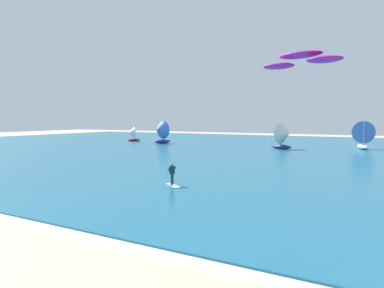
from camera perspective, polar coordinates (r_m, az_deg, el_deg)
ocean at (r=57.61m, az=16.11°, el=-0.97°), size 160.00×90.00×0.10m
shoreline_foam at (r=16.11m, az=-14.35°, el=-14.36°), size 74.69×2.04×0.01m
kitesurfer at (r=25.94m, az=-3.13°, el=-5.54°), size 1.93×1.58×1.67m
kite at (r=28.71m, az=17.38°, el=13.08°), size 7.11×4.68×1.03m
sailboat_heeled_over at (r=63.44m, az=26.20°, el=1.40°), size 4.01×4.56×5.13m
sailboat_leading at (r=58.15m, az=14.92°, el=1.27°), size 4.16×3.73×4.68m
sailboat_outermost at (r=77.17m, az=-9.86°, el=1.65°), size 3.01×3.16×3.52m
sailboat_far_right at (r=69.24m, az=-5.24°, el=1.99°), size 3.86×4.45×5.05m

